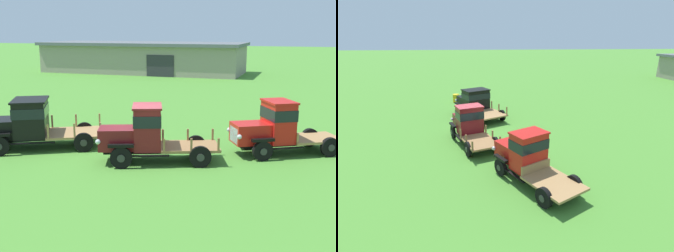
{
  "view_description": "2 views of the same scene",
  "coord_description": "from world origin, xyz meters",
  "views": [
    {
      "loc": [
        6.31,
        -15.41,
        5.23
      ],
      "look_at": [
        0.56,
        1.97,
        1.0
      ],
      "focal_mm": 45.0,
      "sensor_mm": 36.0,
      "label": 1
    },
    {
      "loc": [
        15.84,
        0.54,
        6.26
      ],
      "look_at": [
        0.56,
        1.97,
        1.0
      ],
      "focal_mm": 28.0,
      "sensor_mm": 36.0,
      "label": 2
    }
  ],
  "objects": [
    {
      "name": "vintage_truck_foreground_near",
      "position": [
        -5.35,
        -0.03,
        1.17
      ],
      "size": [
        5.73,
        4.3,
        2.22
      ],
      "color": "black",
      "rests_on": "ground"
    },
    {
      "name": "ground_plane",
      "position": [
        0.0,
        0.0,
        0.0
      ],
      "size": [
        240.0,
        240.0,
        0.0
      ],
      "primitive_type": "plane",
      "color": "#47842D"
    },
    {
      "name": "vintage_truck_second_in_line",
      "position": [
        0.33,
        -0.29,
        1.18
      ],
      "size": [
        5.05,
        3.18,
        2.31
      ],
      "color": "black",
      "rests_on": "ground"
    },
    {
      "name": "farm_shed",
      "position": [
        -12.92,
        33.12,
        1.84
      ],
      "size": [
        24.66,
        8.88,
        3.65
      ],
      "color": "gray",
      "rests_on": "ground"
    },
    {
      "name": "vintage_truck_midrow_center",
      "position": [
        5.18,
        2.48,
        1.14
      ],
      "size": [
        4.96,
        3.71,
        2.31
      ],
      "color": "black",
      "rests_on": "ground"
    }
  ]
}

